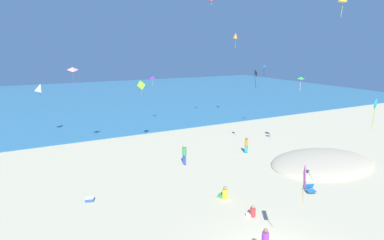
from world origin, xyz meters
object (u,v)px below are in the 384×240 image
at_px(kite_teal, 375,106).
at_px(kite_lime, 141,86).
at_px(kite_purple, 153,79).
at_px(kite_green, 301,78).
at_px(person_0, 224,194).
at_px(person_3, 252,212).
at_px(kite_pink, 73,69).
at_px(person_1, 246,144).
at_px(person_4, 184,153).
at_px(cooler_box, 90,199).
at_px(kite_magenta, 305,177).
at_px(kite_blue, 264,66).
at_px(kite_orange, 235,36).
at_px(beach_chair_mid_beach, 310,189).
at_px(kite_white, 39,88).
at_px(kite_black, 256,74).

relative_size(kite_teal, kite_lime, 0.97).
height_order(kite_purple, kite_green, kite_green).
height_order(person_0, person_3, person_0).
bearing_deg(kite_green, kite_pink, 150.91).
bearing_deg(person_1, kite_purple, 39.66).
xyz_separation_m(person_1, person_4, (-6.34, -0.02, 0.14)).
relative_size(person_1, kite_pink, 0.82).
height_order(cooler_box, person_0, person_0).
relative_size(person_3, kite_purple, 0.58).
relative_size(person_3, kite_green, 0.58).
height_order(person_0, kite_teal, kite_teal).
distance_m(kite_magenta, kite_blue, 22.36).
height_order(kite_purple, kite_pink, kite_pink).
bearing_deg(kite_purple, kite_orange, -15.42).
relative_size(beach_chair_mid_beach, kite_white, 0.60).
height_order(beach_chair_mid_beach, kite_lime, kite_lime).
bearing_deg(kite_teal, kite_blue, 67.44).
height_order(kite_green, kite_lime, kite_green).
relative_size(cooler_box, kite_white, 0.46).
bearing_deg(kite_lime, cooler_box, -126.12).
xyz_separation_m(kite_pink, kite_orange, (19.69, 4.23, 3.30)).
height_order(kite_pink, kite_lime, kite_pink).
bearing_deg(kite_orange, person_4, -138.53).
relative_size(person_4, kite_lime, 1.02).
relative_size(person_3, kite_white, 0.52).
relative_size(person_0, kite_lime, 0.49).
bearing_deg(kite_blue, person_4, -157.63).
distance_m(cooler_box, person_3, 10.12).
distance_m(kite_magenta, kite_black, 15.00).
height_order(kite_teal, kite_blue, kite_blue).
bearing_deg(person_3, kite_purple, -58.08).
height_order(person_1, kite_white, kite_white).
xyz_separation_m(kite_green, kite_lime, (-11.19, 8.71, -0.94)).
bearing_deg(kite_pink, person_3, -64.03).
height_order(cooler_box, kite_orange, kite_orange).
xyz_separation_m(beach_chair_mid_beach, kite_blue, (6.71, 13.29, 7.35)).
height_order(cooler_box, kite_teal, kite_teal).
bearing_deg(kite_green, person_3, -147.33).
height_order(cooler_box, kite_black, kite_black).
bearing_deg(kite_pink, kite_lime, -7.20).
height_order(kite_white, kite_green, kite_green).
xyz_separation_m(kite_pink, kite_lime, (5.78, -0.73, -1.65)).
distance_m(person_3, kite_magenta, 5.79).
bearing_deg(kite_teal, cooler_box, 144.79).
xyz_separation_m(person_0, kite_orange, (12.39, 17.15, 10.74)).
xyz_separation_m(kite_white, kite_blue, (22.38, -8.64, 2.14)).
xyz_separation_m(kite_lime, kite_black, (8.41, -6.20, 1.17)).
bearing_deg(kite_purple, kite_magenta, -96.05).
bearing_deg(kite_teal, kite_magenta, -170.32).
relative_size(person_0, person_1, 0.55).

